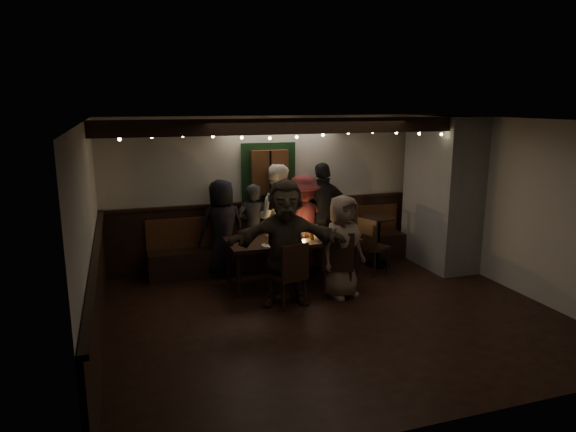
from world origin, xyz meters
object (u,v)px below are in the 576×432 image
object	(u,v)px
person_a	(222,228)
person_g	(342,247)
chair_end	(370,242)
person_e	(323,215)
person_d	(303,222)
dining_table	(292,242)
person_b	(253,228)
chair_near_right	(338,261)
person_f	(285,243)
person_c	(276,217)
chair_near_left	(291,271)
high_top	(379,235)

from	to	relation	value
person_a	person_g	distance (m)	2.12
chair_end	person_e	bearing A→B (deg)	130.04
person_d	dining_table	bearing A→B (deg)	34.37
person_b	person_e	distance (m)	1.25
chair_near_right	person_f	size ratio (longest dim) A/B	0.56
person_a	chair_end	bearing A→B (deg)	154.00
person_c	person_d	size ratio (longest dim) A/B	1.11
person_f	person_e	bearing A→B (deg)	63.68
person_e	person_f	size ratio (longest dim) A/B	1.01
chair_near_left	person_a	distance (m)	1.82
dining_table	chair_near_left	bearing A→B (deg)	-109.21
chair_near_left	person_g	bearing A→B (deg)	11.48
chair_near_left	chair_near_right	world-z (taller)	chair_near_right
chair_near_left	person_d	xyz separation A→B (m)	(0.75, 1.60, 0.29)
high_top	person_a	xyz separation A→B (m)	(-2.70, 0.34, 0.25)
person_f	person_g	distance (m)	0.89
chair_near_right	chair_near_left	bearing A→B (deg)	-169.49
person_a	person_d	bearing A→B (deg)	167.41
chair_end	person_b	world-z (taller)	person_b
chair_end	person_a	distance (m)	2.47
person_g	person_d	bearing A→B (deg)	75.37
person_f	person_g	xyz separation A→B (m)	(0.87, -0.00, -0.14)
person_e	person_c	bearing A→B (deg)	-4.15
high_top	person_e	world-z (taller)	person_e
person_b	person_f	bearing A→B (deg)	105.25
person_g	chair_near_left	bearing A→B (deg)	173.18
chair_near_left	person_f	distance (m)	0.41
chair_near_left	person_b	distance (m)	1.72
dining_table	person_d	xyz separation A→B (m)	(0.42, 0.65, 0.15)
high_top	person_g	size ratio (longest dim) A/B	0.57
person_d	person_g	bearing A→B (deg)	71.09
chair_end	high_top	distance (m)	0.52
dining_table	person_c	size ratio (longest dim) A/B	1.13
person_a	person_d	xyz separation A→B (m)	(1.39, -0.08, 0.01)
person_f	person_g	world-z (taller)	person_f
person_f	chair_near_left	bearing A→B (deg)	-68.46
person_b	person_d	bearing A→B (deg)	-174.20
chair_near_right	person_c	world-z (taller)	person_c
chair_near_left	person_e	distance (m)	2.05
dining_table	person_g	distance (m)	0.94
person_d	person_e	world-z (taller)	person_e
person_d	person_f	xyz separation A→B (m)	(-0.78, -1.43, 0.08)
dining_table	person_a	bearing A→B (deg)	142.68
person_b	person_d	size ratio (longest dim) A/B	0.92
person_b	person_d	world-z (taller)	person_d
person_e	person_g	xyz separation A→B (m)	(-0.29, -1.48, -0.14)
chair_near_left	person_g	world-z (taller)	person_g
person_g	chair_end	bearing A→B (deg)	24.32
person_c	person_f	size ratio (longest dim) A/B	1.01
chair_end	person_d	bearing A→B (deg)	146.82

